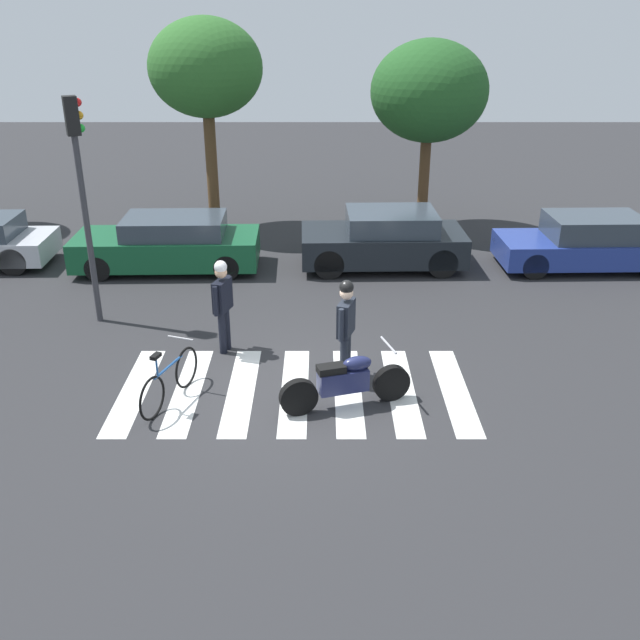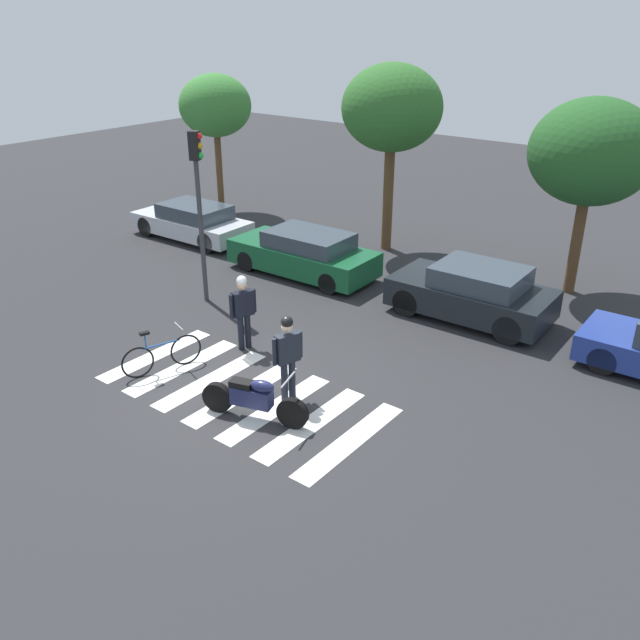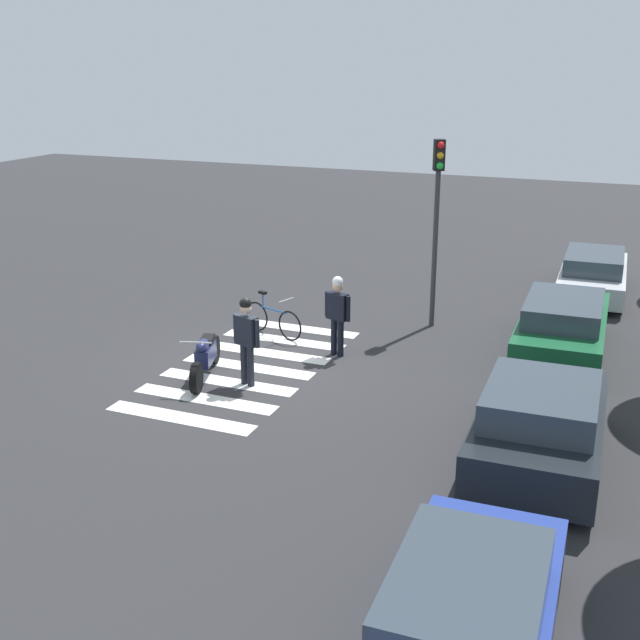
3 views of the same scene
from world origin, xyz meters
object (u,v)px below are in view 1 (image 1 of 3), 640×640
object	(u,v)px
leaning_bicycle	(171,380)
traffic_light_pole	(83,177)
police_motorcycle	(347,382)
officer_on_foot	(224,300)
car_blue_hatchback	(588,243)
car_green_compact	(171,244)
car_black_suv	(386,240)
officer_by_motorcycle	(348,323)

from	to	relation	value
leaning_bicycle	traffic_light_pole	world-z (taller)	traffic_light_pole
police_motorcycle	traffic_light_pole	distance (m)	6.51
officer_on_foot	car_blue_hatchback	world-z (taller)	officer_on_foot
car_blue_hatchback	car_green_compact	bearing A→B (deg)	-179.39
police_motorcycle	car_black_suv	world-z (taller)	car_black_suv
officer_by_motorcycle	car_black_suv	size ratio (longest dim) A/B	0.45
leaning_bicycle	officer_on_foot	world-z (taller)	officer_on_foot
officer_on_foot	car_green_compact	xyz separation A→B (m)	(-1.90, 4.51, -0.40)
car_blue_hatchback	traffic_light_pole	distance (m)	11.74
traffic_light_pole	officer_on_foot	bearing A→B (deg)	-27.04
leaning_bicycle	car_green_compact	xyz separation A→B (m)	(-1.25, 6.37, 0.25)
car_green_compact	car_black_suv	distance (m)	5.27
police_motorcycle	officer_on_foot	distance (m)	3.03
car_green_compact	car_blue_hatchback	bearing A→B (deg)	0.61
car_green_compact	car_blue_hatchback	size ratio (longest dim) A/B	1.07
car_green_compact	traffic_light_pole	size ratio (longest dim) A/B	1.01
police_motorcycle	car_black_suv	distance (m)	6.85
leaning_bicycle	officer_by_motorcycle	xyz separation A→B (m)	(2.87, 0.80, 0.66)
officer_on_foot	officer_by_motorcycle	world-z (taller)	officer_by_motorcycle
car_green_compact	car_blue_hatchback	distance (m)	10.20
car_blue_hatchback	leaning_bicycle	bearing A→B (deg)	-144.09
police_motorcycle	traffic_light_pole	xyz separation A→B (m)	(-4.93, 3.42, 2.52)
police_motorcycle	car_blue_hatchback	distance (m)	9.03
police_motorcycle	officer_by_motorcycle	xyz separation A→B (m)	(0.03, 0.97, 0.60)
officer_by_motorcycle	leaning_bicycle	bearing A→B (deg)	-164.35
police_motorcycle	car_black_suv	xyz separation A→B (m)	(1.18, 6.74, 0.23)
officer_on_foot	traffic_light_pole	bearing A→B (deg)	152.96
officer_by_motorcycle	officer_on_foot	bearing A→B (deg)	154.49
leaning_bicycle	car_black_suv	size ratio (longest dim) A/B	0.42
car_black_suv	car_blue_hatchback	distance (m)	4.94
traffic_light_pole	leaning_bicycle	bearing A→B (deg)	-57.36
leaning_bicycle	car_black_suv	xyz separation A→B (m)	(4.02, 6.58, 0.29)
leaning_bicycle	traffic_light_pole	xyz separation A→B (m)	(-2.09, 3.26, 2.58)
police_motorcycle	officer_by_motorcycle	bearing A→B (deg)	88.20
car_blue_hatchback	officer_on_foot	bearing A→B (deg)	-150.87
car_black_suv	car_blue_hatchback	bearing A→B (deg)	-1.11
car_green_compact	car_black_suv	bearing A→B (deg)	2.22
police_motorcycle	car_blue_hatchback	world-z (taller)	car_blue_hatchback
car_green_compact	car_blue_hatchback	world-z (taller)	car_green_compact
officer_by_motorcycle	traffic_light_pole	world-z (taller)	traffic_light_pole
police_motorcycle	car_blue_hatchback	xyz separation A→B (m)	(6.11, 6.64, 0.17)
officer_on_foot	traffic_light_pole	size ratio (longest dim) A/B	0.40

